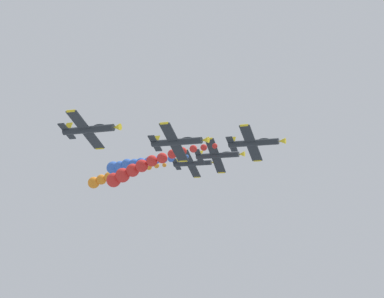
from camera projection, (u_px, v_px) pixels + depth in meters
airplane_lead at (254, 143)px, 94.61m from camera, size 8.17×10.35×5.58m
smoke_trail_lead at (138, 169)px, 103.53m from camera, size 3.15×23.44×7.16m
airplane_left_inner at (218, 155)px, 108.88m from camera, size 7.50×10.35×6.48m
smoke_trail_left_inner at (131, 165)px, 116.54m from camera, size 2.86×19.43×3.44m
airplane_right_inner at (178, 142)px, 89.53m from camera, size 8.13×10.35×5.63m
airplane_left_outer at (193, 163)px, 121.25m from camera, size 8.09×10.35×5.70m
smoke_trail_left_outer at (112, 177)px, 127.85m from camera, size 3.68×19.80×5.55m
airplane_right_outer at (89, 129)px, 83.50m from camera, size 8.54×10.35×4.94m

